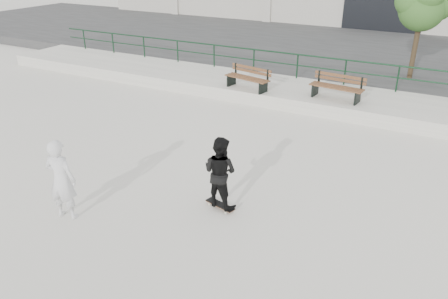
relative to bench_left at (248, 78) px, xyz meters
The scene contains 10 objects.
ground 8.79m from the bench_left, 75.65° to the right, with size 120.00×120.00×0.00m, color white.
ledge 2.49m from the bench_left, 25.53° to the left, with size 30.00×3.00×0.50m, color silver.
parking_strip 9.80m from the bench_left, 77.20° to the left, with size 60.00×14.00×0.50m, color #353535.
railing 3.20m from the bench_left, 47.14° to the left, with size 28.00×0.06×1.03m.
bench_left is the anchor object (origin of this frame).
bench_right 3.40m from the bench_left, ahead, with size 1.99×0.77×0.89m.
tree 7.61m from the bench_left, 40.94° to the left, with size 2.28×2.03×4.05m.
skateboard 7.87m from the bench_left, 69.25° to the right, with size 0.81×0.39×0.09m.
standing_skater 7.82m from the bench_left, 69.25° to the right, with size 0.83×0.65×1.71m, color black.
seated_skater 9.28m from the bench_left, 90.77° to the right, with size 0.69×0.46×1.90m, color silver.
Camera 1 is at (4.82, -6.49, 5.63)m, focal length 35.00 mm.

